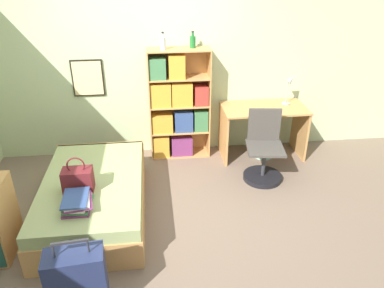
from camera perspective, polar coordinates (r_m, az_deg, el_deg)
The scene contains 13 objects.
ground_plane at distance 4.49m, azimuth -5.72°, elevation -9.91°, with size 14.00×14.00×0.00m, color #756051.
wall_back at distance 5.32m, azimuth -6.78°, elevation 11.75°, with size 10.00×0.09×2.60m.
bed at distance 4.43m, azimuth -14.63°, elevation -7.74°, with size 1.11×1.83×0.46m.
handbag at distance 4.09m, azimuth -16.99°, elevation -5.21°, with size 0.31×0.19×0.40m.
book_stack_on_bed at distance 3.87m, azimuth -17.08°, elevation -8.54°, with size 0.32×0.37×0.12m.
suitcase at distance 3.34m, azimuth -16.99°, elevation -19.77°, with size 0.48×0.29×0.77m.
bookcase at distance 5.30m, azimuth -2.40°, elevation 5.58°, with size 0.85×0.31×1.57m.
bottle_green at distance 5.00m, azimuth -4.44°, elevation 15.10°, with size 0.07×0.07×0.23m.
bottle_brown at distance 5.09m, azimuth 0.11°, elevation 15.36°, with size 0.08×0.08×0.22m.
desk at distance 5.47m, azimuth 10.75°, elevation 3.25°, with size 1.18×0.63×0.76m.
desk_lamp at distance 5.48m, azimuth 14.68°, elevation 8.76°, with size 0.16×0.12×0.43m.
desk_chair at distance 5.01m, azimuth 10.83°, elevation -2.10°, with size 0.52×0.52×0.92m.
waste_bin at distance 5.59m, azimuth 10.86°, elevation -0.66°, with size 0.26×0.26×0.27m.
Camera 1 is at (0.04, -3.59, 2.71)m, focal length 35.00 mm.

